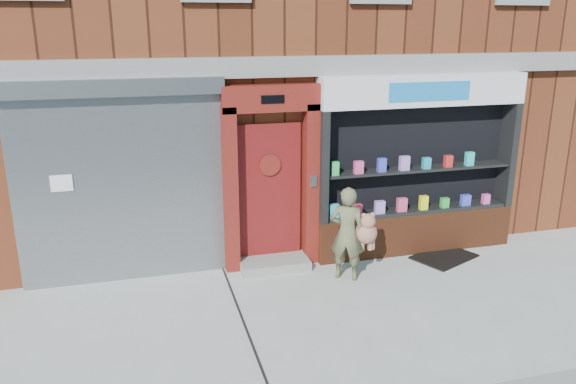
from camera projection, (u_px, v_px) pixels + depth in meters
name	position (u px, v px, depth m)	size (l,w,h in m)	color
ground	(358.00, 313.00, 7.63)	(80.00, 80.00, 0.00)	#9E9E99
building	(259.00, 12.00, 12.00)	(12.00, 8.16, 8.00)	#572514
shutter_bay	(119.00, 170.00, 8.15)	(3.10, 0.30, 3.04)	gray
red_door_bay	(271.00, 178.00, 8.73)	(1.52, 0.58, 2.90)	#5F1510
pharmacy_bay	(417.00, 173.00, 9.34)	(3.50, 0.41, 3.00)	brown
woman	(351.00, 233.00, 8.46)	(0.78, 0.58, 1.46)	brown
doormat	(444.00, 257.00, 9.42)	(1.01, 0.71, 0.03)	black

